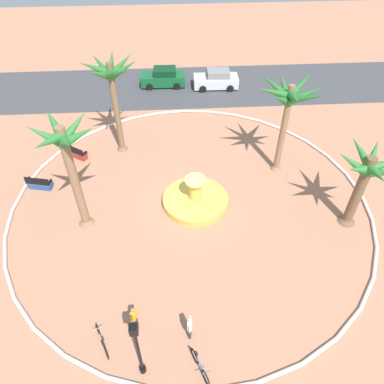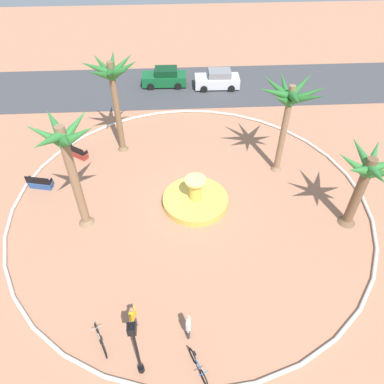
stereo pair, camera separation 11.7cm
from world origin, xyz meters
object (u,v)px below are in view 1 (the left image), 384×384
(bench_west, at_px, (40,184))
(person_cyclist_helmet, at_px, (134,317))
(palm_tree_by_curb, at_px, (68,156))
(parked_car_second, at_px, (216,80))
(palm_tree_mid_plaza, at_px, (112,81))
(person_cyclist_photo, at_px, (190,326))
(palm_tree_near_fountain, at_px, (289,102))
(palm_tree_far_side, at_px, (366,176))
(bicycle_red_frame, at_px, (200,366))
(parked_car_leftmost, at_px, (163,78))
(fountain, at_px, (195,200))
(bicycle_by_lamppost, at_px, (102,341))
(bench_east, at_px, (77,153))
(lamppost, at_px, (137,346))

(bench_west, height_order, person_cyclist_helmet, person_cyclist_helmet)
(palm_tree_by_curb, distance_m, parked_car_second, 19.25)
(palm_tree_mid_plaza, distance_m, person_cyclist_helmet, 14.67)
(palm_tree_by_curb, distance_m, person_cyclist_photo, 10.08)
(palm_tree_near_fountain, distance_m, palm_tree_far_side, 6.15)
(bicycle_red_frame, relative_size, parked_car_leftmost, 0.40)
(bench_west, bearing_deg, palm_tree_far_side, -12.38)
(fountain, relative_size, person_cyclist_helmet, 2.40)
(bicycle_by_lamppost, distance_m, parked_car_leftmost, 24.54)
(person_cyclist_helmet, relative_size, person_cyclist_photo, 1.05)
(palm_tree_near_fountain, xyz_separation_m, parked_car_leftmost, (-7.59, 12.70, -4.38))
(bench_west, distance_m, bicycle_by_lamppost, 11.90)
(fountain, distance_m, bench_east, 9.59)
(bicycle_red_frame, height_order, person_cyclist_helmet, person_cyclist_helmet)
(fountain, height_order, person_cyclist_helmet, fountain)
(parked_car_second, bearing_deg, bench_east, -138.47)
(palm_tree_by_curb, bearing_deg, palm_tree_mid_plaza, 77.62)
(palm_tree_far_side, xyz_separation_m, person_cyclist_helmet, (-12.14, -5.85, -2.62))
(palm_tree_far_side, height_order, parked_car_second, palm_tree_far_side)
(bicycle_by_lamppost, bearing_deg, palm_tree_far_side, 25.86)
(palm_tree_by_curb, bearing_deg, bench_west, 136.27)
(lamppost, xyz_separation_m, parked_car_leftmost, (1.09, 25.58, -1.62))
(palm_tree_far_side, relative_size, bicycle_by_lamppost, 3.17)
(palm_tree_mid_plaza, bearing_deg, bicycle_red_frame, -74.54)
(bench_west, bearing_deg, bicycle_by_lamppost, -64.12)
(bench_west, distance_m, lamppost, 13.99)
(palm_tree_near_fountain, xyz_separation_m, bicycle_by_lamppost, (-10.49, -11.66, -4.78))
(parked_car_second, bearing_deg, palm_tree_mid_plaza, -131.24)
(palm_tree_by_curb, relative_size, parked_car_leftmost, 1.73)
(lamppost, xyz_separation_m, bicycle_by_lamppost, (-1.82, 1.22, -2.01))
(palm_tree_near_fountain, bearing_deg, palm_tree_mid_plaza, 164.47)
(palm_tree_near_fountain, distance_m, bicycle_by_lamppost, 16.40)
(person_cyclist_helmet, bearing_deg, lamppost, -79.37)
(palm_tree_by_curb, height_order, person_cyclist_helmet, palm_tree_by_curb)
(fountain, xyz_separation_m, bicycle_red_frame, (-0.53, -10.04, 0.09))
(bench_west, relative_size, bicycle_red_frame, 1.04)
(bench_west, bearing_deg, person_cyclist_photo, -49.22)
(parked_car_leftmost, bearing_deg, palm_tree_mid_plaza, -107.68)
(bench_west, height_order, parked_car_leftmost, parked_car_leftmost)
(fountain, height_order, bench_east, fountain)
(palm_tree_mid_plaza, bearing_deg, fountain, -50.17)
(bench_west, xyz_separation_m, person_cyclist_photo, (9.08, -10.53, 0.55))
(bicycle_by_lamppost, relative_size, person_cyclist_helmet, 0.94)
(palm_tree_by_curb, relative_size, bicycle_by_lamppost, 4.39)
(bench_east, bearing_deg, bench_west, -120.54)
(palm_tree_far_side, height_order, parked_car_leftmost, palm_tree_far_side)
(palm_tree_far_side, bearing_deg, parked_car_second, 109.03)
(bench_west, relative_size, person_cyclist_helmet, 0.99)
(palm_tree_far_side, xyz_separation_m, parked_car_leftmost, (-10.69, 17.77, -2.79))
(person_cyclist_helmet, bearing_deg, palm_tree_near_fountain, 50.37)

